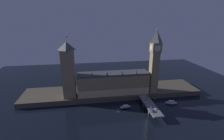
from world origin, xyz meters
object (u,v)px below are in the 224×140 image
(car_northbound_lead, at_px, (146,101))
(car_northbound_trail, at_px, (153,111))
(street_lamp_mid, at_px, (155,100))
(car_southbound_lead, at_px, (156,108))
(street_lamp_near, at_px, (151,109))
(boat_upstream, at_px, (125,107))
(pedestrian_far_rail, at_px, (142,98))
(victoria_tower, at_px, (68,70))
(pedestrian_near_rail, at_px, (150,110))
(street_lamp_far, at_px, (141,95))
(clock_tower, at_px, (155,60))
(boat_downstream, at_px, (171,103))
(car_southbound_trail, at_px, (148,98))

(car_northbound_lead, bearing_deg, car_northbound_trail, -90.00)
(car_northbound_lead, bearing_deg, street_lamp_mid, -43.45)
(car_southbound_lead, distance_m, street_lamp_near, 9.68)
(street_lamp_mid, bearing_deg, boat_upstream, 167.40)
(car_northbound_lead, distance_m, pedestrian_far_rail, 6.44)
(car_northbound_lead, xyz_separation_m, car_southbound_lead, (4.60, -16.20, -0.03))
(victoria_tower, xyz_separation_m, street_lamp_mid, (89.95, -33.41, -27.40))
(pedestrian_near_rail, height_order, street_lamp_far, street_lamp_far)
(victoria_tower, xyz_separation_m, pedestrian_far_rail, (80.35, -20.49, -30.73))
(clock_tower, height_order, street_lamp_mid, clock_tower)
(car_northbound_lead, bearing_deg, clock_tower, 54.16)
(street_lamp_far, bearing_deg, boat_upstream, -158.08)
(victoria_tower, distance_m, car_southbound_lead, 101.95)
(street_lamp_far, xyz_separation_m, boat_downstream, (34.29, -6.32, -9.14))
(street_lamp_mid, bearing_deg, pedestrian_far_rail, 126.60)
(street_lamp_mid, relative_size, street_lamp_far, 1.04)
(pedestrian_far_rail, bearing_deg, victoria_tower, 165.69)
(street_lamp_mid, distance_m, street_lamp_far, 17.80)
(victoria_tower, relative_size, car_northbound_trail, 15.64)
(car_northbound_lead, distance_m, car_southbound_lead, 16.84)
(victoria_tower, bearing_deg, boat_upstream, -24.00)
(pedestrian_near_rail, bearing_deg, boat_downstream, 30.09)
(boat_upstream, bearing_deg, car_southbound_lead, -30.40)
(car_southbound_lead, bearing_deg, street_lamp_mid, 73.79)
(clock_tower, relative_size, boat_upstream, 5.83)
(clock_tower, xyz_separation_m, car_northbound_lead, (-17.47, -24.18, -39.19))
(victoria_tower, height_order, pedestrian_far_rail, victoria_tower)
(car_southbound_lead, relative_size, car_southbound_trail, 1.01)
(boat_downstream, bearing_deg, street_lamp_near, -146.00)
(car_southbound_lead, height_order, street_lamp_far, street_lamp_far)
(car_northbound_lead, bearing_deg, victoria_tower, 162.22)
(car_northbound_trail, distance_m, car_southbound_lead, 6.34)
(clock_tower, relative_size, pedestrian_near_rail, 44.94)
(victoria_tower, distance_m, boat_downstream, 122.57)
(victoria_tower, relative_size, street_lamp_far, 10.64)
(pedestrian_near_rail, xyz_separation_m, boat_downstream, (33.89, 19.64, -5.93))
(clock_tower, relative_size, car_southbound_trail, 19.87)
(victoria_tower, distance_m, street_lamp_far, 86.61)
(car_northbound_lead, height_order, car_southbound_trail, car_northbound_lead)
(car_southbound_lead, height_order, car_southbound_trail, car_southbound_lead)
(boat_upstream, bearing_deg, car_northbound_trail, -41.95)
(victoria_tower, bearing_deg, pedestrian_far_rail, -14.31)
(pedestrian_near_rail, relative_size, boat_upstream, 0.13)
(car_southbound_lead, xyz_separation_m, street_lamp_far, (-7.30, 24.01, 3.40))
(car_northbound_trail, xyz_separation_m, street_lamp_near, (-2.70, -1.07, 3.35))
(boat_downstream, bearing_deg, pedestrian_far_rail, 172.41)
(street_lamp_near, bearing_deg, car_northbound_lead, 82.89)
(car_northbound_trail, bearing_deg, car_southbound_trail, 80.14)
(car_southbound_trail, distance_m, boat_downstream, 27.92)
(car_northbound_trail, distance_m, car_southbound_trail, 26.85)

